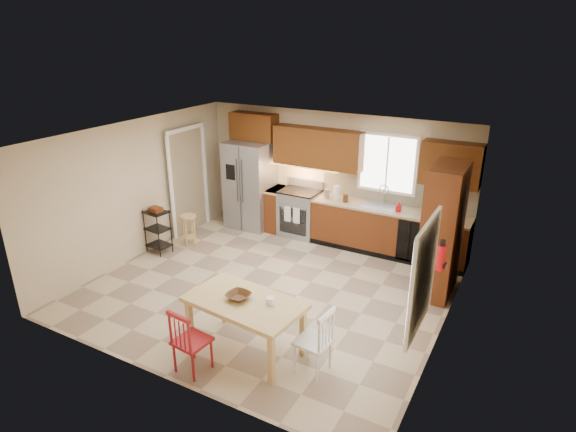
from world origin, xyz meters
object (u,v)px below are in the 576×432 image
at_px(refrigerator, 250,185).
at_px(table_bowl, 238,299).
at_px(soap_bottle, 399,207).
at_px(fire_extinguisher, 441,258).
at_px(pantry, 442,231).
at_px(utility_cart, 158,231).
at_px(chair_white, 313,340).
at_px(table_jar, 270,302).
at_px(chair_red, 192,340).
at_px(dining_table, 246,326).
at_px(range_stove, 300,213).
at_px(bar_stool, 189,230).

relative_size(refrigerator, table_bowl, 6.00).
distance_m(soap_bottle, fire_extinguisher, 2.27).
relative_size(pantry, utility_cart, 2.45).
xyz_separation_m(refrigerator, chair_white, (3.23, -3.62, -0.47)).
bearing_deg(table_jar, fire_extinguisher, 42.95).
bearing_deg(table_jar, chair_red, -132.35).
bearing_deg(dining_table, table_jar, 21.80).
height_order(table_bowl, utility_cart, utility_cart).
distance_m(refrigerator, utility_cart, 2.17).
bearing_deg(range_stove, dining_table, -73.10).
relative_size(table_jar, utility_cart, 0.14).
relative_size(chair_red, utility_cart, 1.03).
bearing_deg(table_bowl, pantry, 54.73).
bearing_deg(fire_extinguisher, refrigerator, 155.48).
height_order(pantry, dining_table, pantry).
distance_m(range_stove, table_bowl, 3.88).
distance_m(pantry, utility_cart, 5.08).
xyz_separation_m(soap_bottle, chair_white, (0.05, -3.59, -0.56)).
xyz_separation_m(dining_table, utility_cart, (-3.08, 1.71, 0.06)).
bearing_deg(range_stove, table_bowl, -74.43).
bearing_deg(chair_white, table_jar, 91.84).
distance_m(soap_bottle, table_jar, 3.60).
bearing_deg(range_stove, bar_stool, -137.50).
relative_size(fire_extinguisher, utility_cart, 0.42).
relative_size(refrigerator, pantry, 0.87).
relative_size(pantry, chair_white, 2.39).
height_order(range_stove, bar_stool, range_stove).
xyz_separation_m(refrigerator, dining_table, (2.28, -3.67, -0.54)).
xyz_separation_m(fire_extinguisher, bar_stool, (-4.82, 0.53, -0.79)).
bearing_deg(dining_table, soap_bottle, 82.02).
bearing_deg(bar_stool, chair_red, -71.62).
height_order(refrigerator, chair_white, refrigerator).
bearing_deg(table_bowl, chair_red, -111.52).
bearing_deg(refrigerator, dining_table, -58.11).
xyz_separation_m(chair_white, bar_stool, (-3.73, 2.17, -0.13)).
height_order(dining_table, utility_cart, utility_cart).
distance_m(chair_red, chair_white, 1.48).
distance_m(soap_bottle, bar_stool, 4.00).
xyz_separation_m(refrigerator, table_bowl, (2.19, -3.67, -0.17)).
xyz_separation_m(chair_white, table_bowl, (-1.04, -0.05, 0.30)).
xyz_separation_m(refrigerator, soap_bottle, (3.18, -0.02, 0.09)).
bearing_deg(bar_stool, pantry, -15.37).
distance_m(range_stove, utility_cart, 2.81).
relative_size(refrigerator, chair_red, 2.07).
xyz_separation_m(pantry, fire_extinguisher, (0.20, -1.05, 0.05)).
height_order(refrigerator, table_jar, refrigerator).
height_order(dining_table, bar_stool, dining_table).
distance_m(dining_table, chair_red, 0.74).
xyz_separation_m(soap_bottle, chair_red, (-1.25, -4.29, -0.56)).
bearing_deg(fire_extinguisher, soap_bottle, 120.53).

